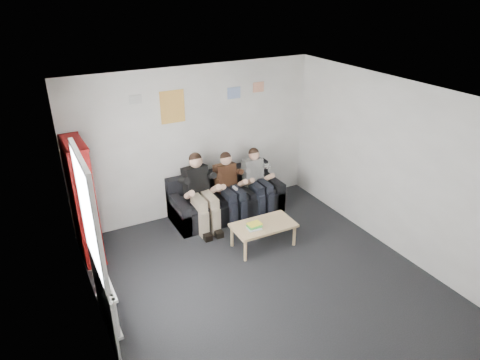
{
  "coord_description": "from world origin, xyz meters",
  "views": [
    {
      "loc": [
        -2.67,
        -4.16,
        3.99
      ],
      "look_at": [
        0.24,
        1.3,
        1.06
      ],
      "focal_mm": 32.0,
      "sensor_mm": 36.0,
      "label": 1
    }
  ],
  "objects_px": {
    "person_right": "(258,182)",
    "bookshelf": "(83,201)",
    "person_left": "(201,193)",
    "sofa": "(226,200)",
    "person_middle": "(230,188)",
    "coffee_table": "(263,227)"
  },
  "relations": [
    {
      "from": "bookshelf",
      "to": "sofa",
      "type": "bearing_deg",
      "value": 1.53
    },
    {
      "from": "person_middle",
      "to": "person_left",
      "type": "bearing_deg",
      "value": 176.71
    },
    {
      "from": "coffee_table",
      "to": "person_left",
      "type": "relative_size",
      "value": 0.76
    },
    {
      "from": "person_left",
      "to": "person_right",
      "type": "height_order",
      "value": "person_left"
    },
    {
      "from": "bookshelf",
      "to": "person_middle",
      "type": "distance_m",
      "value": 2.48
    },
    {
      "from": "bookshelf",
      "to": "person_right",
      "type": "height_order",
      "value": "bookshelf"
    },
    {
      "from": "sofa",
      "to": "person_right",
      "type": "height_order",
      "value": "person_right"
    },
    {
      "from": "coffee_table",
      "to": "bookshelf",
      "type": "bearing_deg",
      "value": 156.53
    },
    {
      "from": "sofa",
      "to": "coffee_table",
      "type": "xyz_separation_m",
      "value": [
        0.06,
        -1.24,
        0.07
      ]
    },
    {
      "from": "person_middle",
      "to": "person_right",
      "type": "relative_size",
      "value": 1.02
    },
    {
      "from": "person_middle",
      "to": "person_right",
      "type": "xyz_separation_m",
      "value": [
        0.57,
        0.0,
        -0.01
      ]
    },
    {
      "from": "person_left",
      "to": "person_middle",
      "type": "xyz_separation_m",
      "value": [
        0.57,
        0.0,
        -0.03
      ]
    },
    {
      "from": "bookshelf",
      "to": "coffee_table",
      "type": "distance_m",
      "value": 2.81
    },
    {
      "from": "person_right",
      "to": "person_middle",
      "type": "bearing_deg",
      "value": -179.17
    },
    {
      "from": "person_right",
      "to": "bookshelf",
      "type": "bearing_deg",
      "value": 179.87
    },
    {
      "from": "coffee_table",
      "to": "person_right",
      "type": "bearing_deg",
      "value": 64.45
    },
    {
      "from": "sofa",
      "to": "person_middle",
      "type": "xyz_separation_m",
      "value": [
        -0.0,
        -0.19,
        0.33
      ]
    },
    {
      "from": "person_right",
      "to": "sofa",
      "type": "bearing_deg",
      "value": 162.28
    },
    {
      "from": "bookshelf",
      "to": "person_middle",
      "type": "xyz_separation_m",
      "value": [
        2.46,
        -0.04,
        -0.34
      ]
    },
    {
      "from": "bookshelf",
      "to": "coffee_table",
      "type": "height_order",
      "value": "bookshelf"
    },
    {
      "from": "sofa",
      "to": "person_middle",
      "type": "bearing_deg",
      "value": -90.0
    },
    {
      "from": "sofa",
      "to": "coffee_table",
      "type": "distance_m",
      "value": 1.25
    }
  ]
}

